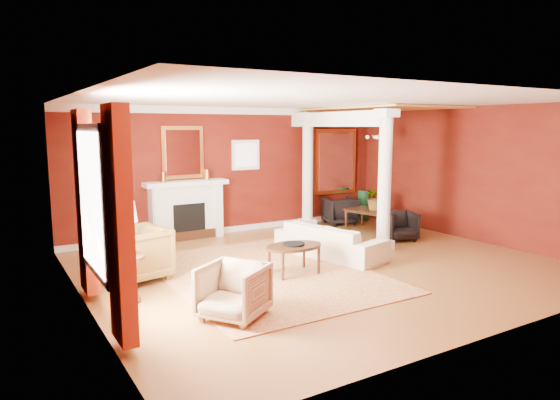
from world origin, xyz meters
TOP-DOWN VIEW (x-y plane):
  - ground at (0.00, 0.00)m, footprint 8.00×8.00m
  - room_shell at (0.00, 0.00)m, footprint 8.04×7.04m
  - fireplace at (-1.30, 3.32)m, footprint 1.85×0.42m
  - overmantel_mirror at (-1.30, 3.45)m, footprint 0.95×0.07m
  - flank_window_left at (-2.85, 3.46)m, footprint 0.70×0.07m
  - flank_window_right at (0.25, 3.46)m, footprint 0.70×0.07m
  - left_window at (-3.89, -0.60)m, footprint 0.21×2.55m
  - column_front at (1.70, 0.30)m, footprint 0.36×0.36m
  - column_back at (1.70, 3.00)m, footprint 0.36×0.36m
  - header_beam at (1.70, 1.90)m, footprint 0.30×3.20m
  - amber_ceiling at (2.85, 1.75)m, footprint 2.30×3.40m
  - dining_mirror at (2.90, 3.45)m, footprint 1.30×0.07m
  - chandelier at (2.90, 1.80)m, footprint 0.60×0.62m
  - crown_trim at (0.00, 3.46)m, footprint 8.00×0.08m
  - base_trim at (0.00, 3.46)m, footprint 8.00×0.08m
  - rug at (-1.13, 0.08)m, footprint 3.28×4.35m
  - sofa at (0.47, 0.42)m, footprint 1.16×2.25m
  - armchair_leopard at (-3.10, 0.85)m, footprint 1.03×1.08m
  - armchair_stripe at (-2.45, -1.42)m, footprint 1.02×1.04m
  - coffee_table at (-0.74, -0.19)m, footprint 1.00×1.00m
  - coffee_book at (-0.75, -0.12)m, footprint 0.18×0.03m
  - side_table at (-3.50, -0.09)m, footprint 0.58×0.58m
  - dining_table at (2.82, 1.72)m, footprint 0.83×1.51m
  - dining_chair_near at (2.62, 0.78)m, footprint 0.83×0.80m
  - dining_chair_far at (2.63, 2.90)m, footprint 0.88×0.85m
  - green_urn at (3.49, 3.00)m, footprint 0.34×0.34m
  - potted_plant at (2.82, 1.78)m, footprint 0.72×0.75m

SIDE VIEW (x-z plane):
  - ground at x=0.00m, z-range 0.00..0.00m
  - rug at x=-1.13m, z-range 0.00..0.02m
  - base_trim at x=0.00m, z-range 0.00..0.12m
  - green_urn at x=3.49m, z-range -0.09..0.72m
  - dining_chair_near at x=2.62m, z-range 0.00..0.69m
  - dining_chair_far at x=2.63m, z-range 0.00..0.75m
  - armchair_stripe at x=-2.45m, z-range 0.00..0.79m
  - dining_table at x=2.82m, z-range 0.00..0.80m
  - sofa at x=0.47m, z-range 0.00..0.84m
  - coffee_table at x=-0.74m, z-range 0.21..0.71m
  - armchair_leopard at x=-3.10m, z-range 0.00..0.96m
  - coffee_book at x=-0.75m, z-range 0.51..0.75m
  - fireplace at x=-1.30m, z-range 0.00..1.29m
  - side_table at x=-3.50m, z-range 0.24..1.68m
  - potted_plant at x=2.82m, z-range 0.80..1.27m
  - left_window at x=-3.89m, z-range 0.12..2.72m
  - column_front at x=1.70m, z-range 0.03..2.83m
  - column_back at x=1.70m, z-range 0.03..2.83m
  - dining_mirror at x=2.90m, z-range 0.70..2.40m
  - flank_window_left at x=-2.85m, z-range 1.45..2.15m
  - flank_window_right at x=0.25m, z-range 1.45..2.15m
  - overmantel_mirror at x=-1.30m, z-range 1.33..2.47m
  - room_shell at x=0.00m, z-range 0.56..3.48m
  - chandelier at x=2.90m, z-range 1.87..2.62m
  - header_beam at x=1.70m, z-range 2.46..2.78m
  - crown_trim at x=0.00m, z-range 2.74..2.90m
  - amber_ceiling at x=2.85m, z-range 2.85..2.89m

